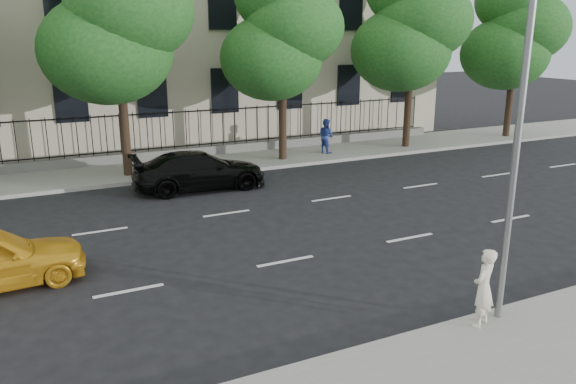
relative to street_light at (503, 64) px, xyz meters
name	(u,v)px	position (x,y,z in m)	size (l,w,h in m)	color
ground	(334,301)	(-2.50, 1.77, -5.15)	(120.00, 120.00, 0.00)	black
far_sidewalk	(172,168)	(-2.50, 15.77, -5.07)	(60.00, 4.00, 0.15)	gray
lane_markings	(252,234)	(-2.50, 6.52, -5.14)	(49.60, 4.62, 0.01)	silver
iron_fence	(162,148)	(-2.50, 17.47, -4.50)	(30.00, 0.50, 2.20)	slate
street_light	(503,64)	(0.00, 0.00, 0.00)	(0.25, 3.32, 8.05)	slate
tree_c	(116,15)	(-4.46, 15.13, 1.26)	(5.89, 5.50, 9.80)	#382619
tree_d	(282,31)	(2.54, 15.13, 0.69)	(5.34, 4.94, 8.84)	#382619
tree_e	(411,24)	(9.54, 15.13, 1.05)	(5.71, 5.31, 9.46)	#382619
tree_f	(515,31)	(16.54, 15.13, 0.73)	(5.52, 5.12, 9.01)	#382619
black_sedan	(200,171)	(-2.36, 12.07, -4.42)	(2.04, 5.01, 1.46)	black
woman_near	(484,288)	(-0.57, -0.63, -4.20)	(0.58, 0.38, 1.60)	#EEE5CD
pedestrian_far	(326,136)	(4.98, 15.34, -4.17)	(0.80, 0.62, 1.65)	navy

